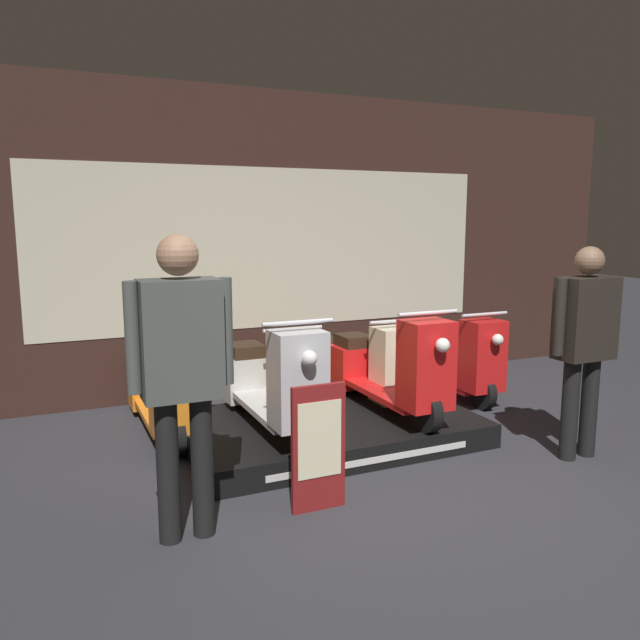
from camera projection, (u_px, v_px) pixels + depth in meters
The scene contains 12 objects.
ground_plane at pixel (435, 500), 4.18m from camera, with size 30.00×30.00×0.00m, color #2D2D33.
shop_wall_back at pixel (273, 244), 6.74m from camera, with size 9.11×0.09×3.20m.
display_platform at pixel (329, 428), 5.31m from camera, with size 2.41×1.53×0.20m.
scooter_display_left at pixel (271, 383), 4.97m from camera, with size 0.53×1.71×0.97m.
scooter_display_right at pixel (389, 369), 5.40m from camera, with size 0.53×1.71×0.97m.
scooter_backrow_0 at pixel (162, 391), 5.44m from camera, with size 0.53×1.71×0.97m.
scooter_backrow_1 at pixel (271, 379), 5.84m from camera, with size 0.53×1.71×0.97m.
scooter_backrow_2 at pixel (365, 369), 6.25m from camera, with size 0.53×1.71×0.97m.
scooter_backrow_3 at pixel (448, 360), 6.65m from camera, with size 0.53×1.71×0.97m.
person_left_browsing at pixel (181, 362), 3.52m from camera, with size 0.60×0.25×1.78m.
person_right_browsing at pixel (585, 335), 4.78m from camera, with size 0.61×0.25×1.66m.
price_sign_board at pixel (318, 447), 3.98m from camera, with size 0.36×0.04×0.83m.
Camera 1 is at (-2.31, -3.27, 1.86)m, focal length 35.00 mm.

